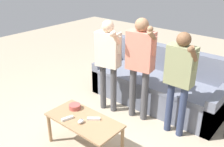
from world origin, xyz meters
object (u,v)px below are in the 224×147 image
object	(u,v)px
couch	(158,85)
game_remote_wand_near	(67,118)
game_remote_nunchuk	(81,121)
snack_bowl	(75,107)
player_right	(180,73)
coffee_table	(84,123)
player_left	(108,56)
game_remote_wand_far	(94,119)
player_center	(140,58)

from	to	relation	value
couch	game_remote_wand_near	xyz separation A→B (m)	(-0.25, -1.78, 0.14)
game_remote_nunchuk	snack_bowl	bearing A→B (deg)	149.74
couch	player_right	bearing A→B (deg)	-44.63
game_remote_wand_near	game_remote_nunchuk	bearing A→B (deg)	16.41
game_remote_nunchuk	game_remote_wand_near	xyz separation A→B (m)	(-0.18, -0.05, -0.01)
couch	snack_bowl	world-z (taller)	couch
coffee_table	snack_bowl	xyz separation A→B (m)	(-0.27, 0.10, 0.09)
coffee_table	snack_bowl	world-z (taller)	snack_bowl
player_left	game_remote_wand_near	bearing A→B (deg)	-77.23
snack_bowl	game_remote_wand_near	size ratio (longest dim) A/B	0.98
player_right	game_remote_wand_far	bearing A→B (deg)	-122.81
player_center	coffee_table	bearing A→B (deg)	-96.06
couch	player_center	world-z (taller)	player_center
snack_bowl	game_remote_wand_far	bearing A→B (deg)	-4.22
coffee_table	game_remote_nunchuk	size ratio (longest dim) A/B	10.99
couch	game_remote_wand_near	bearing A→B (deg)	-97.95
game_remote_nunchuk	player_right	size ratio (longest dim) A/B	0.06
player_right	game_remote_wand_far	distance (m)	1.23
game_remote_wand_near	game_remote_wand_far	xyz separation A→B (m)	(0.25, 0.20, -0.00)
couch	player_left	world-z (taller)	player_left
game_remote_nunchuk	player_right	world-z (taller)	player_right
coffee_table	game_remote_wand_far	size ratio (longest dim) A/B	6.55
couch	player_left	size ratio (longest dim) A/B	1.49
couch	game_remote_wand_far	world-z (taller)	couch
coffee_table	couch	bearing A→B (deg)	86.66
coffee_table	player_left	bearing A→B (deg)	113.07
snack_bowl	player_center	world-z (taller)	player_center
game_remote_nunchuk	game_remote_wand_near	size ratio (longest dim) A/B	0.57
game_remote_nunchuk	game_remote_wand_far	xyz separation A→B (m)	(0.07, 0.15, -0.01)
coffee_table	game_remote_nunchuk	world-z (taller)	game_remote_nunchuk
player_left	player_right	distance (m)	1.11
player_left	player_center	bearing A→B (deg)	13.60
player_center	game_remote_wand_far	bearing A→B (deg)	-90.55
snack_bowl	coffee_table	bearing A→B (deg)	-20.25
coffee_table	player_left	size ratio (longest dim) A/B	0.66
game_remote_nunchuk	player_center	distance (m)	1.22
player_left	game_remote_wand_far	bearing A→B (deg)	-59.81
player_right	game_remote_wand_near	size ratio (longest dim) A/B	9.31
coffee_table	game_remote_wand_near	size ratio (longest dim) A/B	6.21
coffee_table	snack_bowl	size ratio (longest dim) A/B	6.34
player_center	game_remote_wand_far	xyz separation A→B (m)	(-0.01, -0.96, -0.52)
couch	coffee_table	world-z (taller)	couch
player_right	game_remote_wand_far	size ratio (longest dim) A/B	9.81
couch	game_remote_wand_far	size ratio (longest dim) A/B	14.79
snack_bowl	game_remote_wand_far	size ratio (longest dim) A/B	1.03
player_left	player_right	xyz separation A→B (m)	(1.11, 0.12, -0.01)
game_remote_wand_near	snack_bowl	bearing A→B (deg)	116.89
player_center	game_remote_wand_far	world-z (taller)	player_center
player_left	player_center	xyz separation A→B (m)	(0.50, 0.12, 0.05)
coffee_table	player_center	size ratio (longest dim) A/B	0.63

